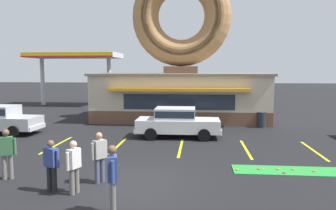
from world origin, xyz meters
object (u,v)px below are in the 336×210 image
(golf_ball, at_px, (263,169))
(pedestrian_hooded_kid, at_px, (74,165))
(car_white, at_px, (177,121))
(trash_bin, at_px, (261,119))
(pedestrian_clipboard_woman, at_px, (112,176))
(pedestrian_blue_sweater_man, at_px, (99,155))
(pedestrian_beanie_man, at_px, (7,152))
(pedestrian_leather_jacket_man, at_px, (51,163))

(golf_ball, relative_size, pedestrian_hooded_kid, 0.03)
(car_white, xyz_separation_m, trash_bin, (5.10, 3.59, -0.37))
(car_white, relative_size, pedestrian_clipboard_woman, 2.59)
(pedestrian_blue_sweater_man, relative_size, pedestrian_beanie_man, 0.98)
(pedestrian_clipboard_woman, height_order, trash_bin, pedestrian_clipboard_woman)
(car_white, relative_size, pedestrian_leather_jacket_man, 2.94)
(pedestrian_blue_sweater_man, relative_size, pedestrian_leather_jacket_man, 1.06)
(golf_ball, relative_size, pedestrian_leather_jacket_man, 0.03)
(car_white, bearing_deg, pedestrian_clipboard_woman, -96.00)
(golf_ball, xyz_separation_m, pedestrian_blue_sweater_man, (-5.51, -1.83, 0.86))
(pedestrian_leather_jacket_man, height_order, trash_bin, pedestrian_leather_jacket_man)
(pedestrian_clipboard_woman, bearing_deg, pedestrian_leather_jacket_man, 148.71)
(car_white, distance_m, trash_bin, 6.25)
(pedestrian_blue_sweater_man, bearing_deg, pedestrian_beanie_man, 179.05)
(pedestrian_hooded_kid, xyz_separation_m, pedestrian_beanie_man, (-2.69, 1.03, 0.06))
(golf_ball, xyz_separation_m, pedestrian_beanie_man, (-8.65, -1.77, 0.88))
(car_white, height_order, pedestrian_leather_jacket_man, car_white)
(pedestrian_hooded_kid, xyz_separation_m, trash_bin, (7.58, 11.89, -0.37))
(pedestrian_beanie_man, bearing_deg, car_white, 54.62)
(pedestrian_leather_jacket_man, distance_m, pedestrian_clipboard_woman, 2.60)
(pedestrian_blue_sweater_man, relative_size, pedestrian_hooded_kid, 1.04)
(pedestrian_blue_sweater_man, relative_size, trash_bin, 1.69)
(car_white, relative_size, trash_bin, 4.69)
(golf_ball, xyz_separation_m, pedestrian_clipboard_woman, (-4.49, -4.02, 0.94))
(golf_ball, bearing_deg, pedestrian_blue_sweater_man, -161.67)
(car_white, relative_size, pedestrian_hooded_kid, 2.89)
(pedestrian_clipboard_woman, bearing_deg, golf_ball, 41.85)
(pedestrian_leather_jacket_man, height_order, pedestrian_beanie_man, pedestrian_beanie_man)
(pedestrian_leather_jacket_man, height_order, pedestrian_clipboard_woman, pedestrian_clipboard_woman)
(golf_ball, relative_size, trash_bin, 0.04)
(pedestrian_leather_jacket_man, relative_size, trash_bin, 1.60)
(car_white, xyz_separation_m, pedestrian_clipboard_woman, (-1.00, -9.52, 0.12))
(golf_ball, bearing_deg, pedestrian_beanie_man, -168.42)
(pedestrian_leather_jacket_man, relative_size, pedestrian_beanie_man, 0.93)
(car_white, bearing_deg, trash_bin, 35.14)
(pedestrian_hooded_kid, relative_size, pedestrian_leather_jacket_man, 1.02)
(pedestrian_clipboard_woman, bearing_deg, trash_bin, 65.05)
(car_white, height_order, pedestrian_beanie_man, pedestrian_beanie_man)
(golf_ball, height_order, pedestrian_hooded_kid, pedestrian_hooded_kid)
(pedestrian_hooded_kid, height_order, trash_bin, pedestrian_hooded_kid)
(pedestrian_leather_jacket_man, xyz_separation_m, pedestrian_beanie_man, (-1.94, 0.90, 0.08))
(golf_ball, relative_size, pedestrian_clipboard_woman, 0.02)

